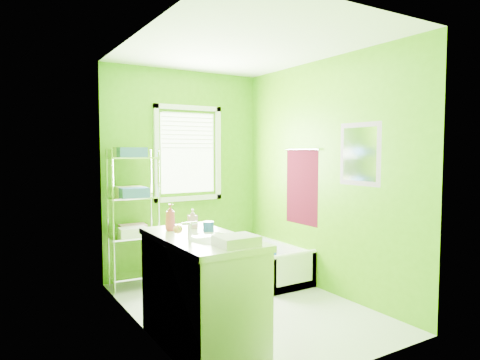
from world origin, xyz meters
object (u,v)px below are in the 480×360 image
vanity (202,288)px  bathtub (262,266)px  toilet (188,253)px  wire_shelf_unit (134,203)px

vanity → bathtub: bearing=41.3°
bathtub → toilet: toilet is taller
bathtub → vanity: size_ratio=1.13×
bathtub → vanity: 2.01m
toilet → wire_shelf_unit: wire_shelf_unit is taller
wire_shelf_unit → toilet: bearing=-5.7°
toilet → wire_shelf_unit: 0.92m
bathtub → wire_shelf_unit: bearing=163.7°
bathtub → toilet: bearing=156.2°
vanity → toilet: bearing=68.9°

